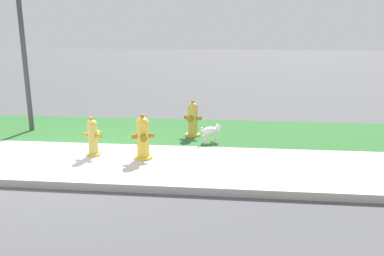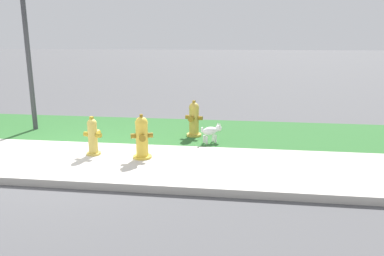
{
  "view_description": "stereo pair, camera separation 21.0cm",
  "coord_description": "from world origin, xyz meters",
  "px_view_note": "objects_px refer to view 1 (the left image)",
  "views": [
    {
      "loc": [
        2.99,
        -6.1,
        2.16
      ],
      "look_at": [
        2.22,
        1.07,
        0.4
      ],
      "focal_mm": 35.0,
      "sensor_mm": 36.0,
      "label": 1
    },
    {
      "loc": [
        3.2,
        -6.08,
        2.16
      ],
      "look_at": [
        2.22,
        1.07,
        0.4
      ],
      "focal_mm": 35.0,
      "sensor_mm": 36.0,
      "label": 2
    }
  ],
  "objects_px": {
    "fire_hydrant_far_end": "(93,137)",
    "fire_hydrant_by_grass_verge": "(193,119)",
    "fire_hydrant_near_corner": "(143,138)",
    "small_white_dog": "(211,131)"
  },
  "relations": [
    {
      "from": "fire_hydrant_by_grass_verge",
      "to": "fire_hydrant_near_corner",
      "type": "bearing_deg",
      "value": 81.95
    },
    {
      "from": "fire_hydrant_near_corner",
      "to": "small_white_dog",
      "type": "distance_m",
      "value": 1.68
    },
    {
      "from": "small_white_dog",
      "to": "fire_hydrant_far_end",
      "type": "bearing_deg",
      "value": 171.31
    },
    {
      "from": "fire_hydrant_by_grass_verge",
      "to": "fire_hydrant_near_corner",
      "type": "distance_m",
      "value": 1.85
    },
    {
      "from": "fire_hydrant_by_grass_verge",
      "to": "fire_hydrant_far_end",
      "type": "relative_size",
      "value": 1.09
    },
    {
      "from": "fire_hydrant_far_end",
      "to": "fire_hydrant_by_grass_verge",
      "type": "bearing_deg",
      "value": 55.71
    },
    {
      "from": "fire_hydrant_by_grass_verge",
      "to": "fire_hydrant_far_end",
      "type": "bearing_deg",
      "value": 58.89
    },
    {
      "from": "fire_hydrant_near_corner",
      "to": "fire_hydrant_far_end",
      "type": "distance_m",
      "value": 0.97
    },
    {
      "from": "fire_hydrant_by_grass_verge",
      "to": "small_white_dog",
      "type": "relative_size",
      "value": 1.88
    },
    {
      "from": "fire_hydrant_near_corner",
      "to": "fire_hydrant_far_end",
      "type": "bearing_deg",
      "value": -23.4
    }
  ]
}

